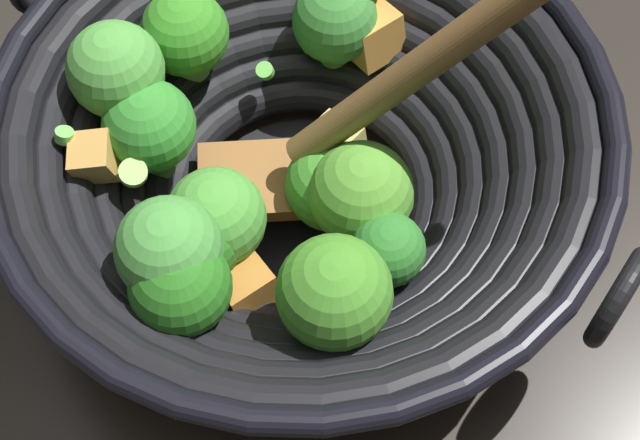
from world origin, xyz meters
TOP-DOWN VIEW (x-y plane):
  - ground_plane at (0.00, 0.00)m, footprint 4.00×4.00m
  - wok at (-0.00, 0.00)m, footprint 0.34×0.37m

SIDE VIEW (x-z plane):
  - ground_plane at x=0.00m, z-range 0.00..0.00m
  - wok at x=0.00m, z-range -0.06..0.20m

